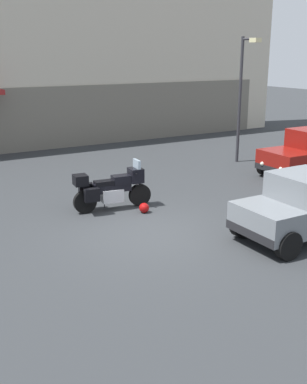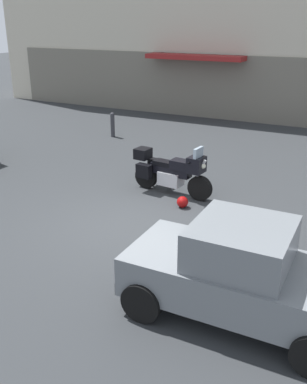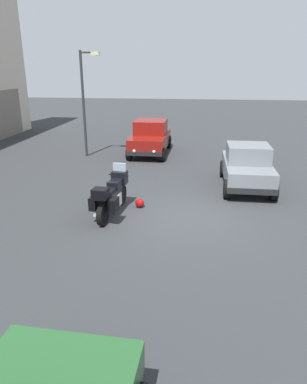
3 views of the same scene
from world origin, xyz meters
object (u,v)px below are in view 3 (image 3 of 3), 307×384
Objects in this scene: streetlamp_curbside at (86,94)px; motorcycle at (112,195)px; car_compact_side at (247,167)px; helmet at (140,203)px; car_hatchback_near at (150,137)px.

motorcycle is at bearing -157.96° from streetlamp_curbside.
car_compact_side is at bearing -119.30° from streetlamp_curbside.
streetlamp_curbside is (3.93, 7.01, 2.16)m from car_compact_side.
streetlamp_curbside is (6.34, 3.54, 2.79)m from helmet.
car_compact_side is at bearing -47.79° from motorcycle.
helmet is (0.65, -0.71, -0.48)m from motorcycle.
helmet is at bearing 5.94° from car_hatchback_near.
car_hatchback_near is at bearing -72.43° from streetlamp_curbside.
car_compact_side reaches higher than motorcycle.
helmet is 4.27m from car_compact_side.
motorcycle is at bearing 126.39° from car_compact_side.
streetlamp_curbside is at bearing 28.06° from motorcycle.
streetlamp_curbside reaches higher than car_compact_side.
motorcycle is 1.07m from helmet.
helmet is 7.32m from car_hatchback_near.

